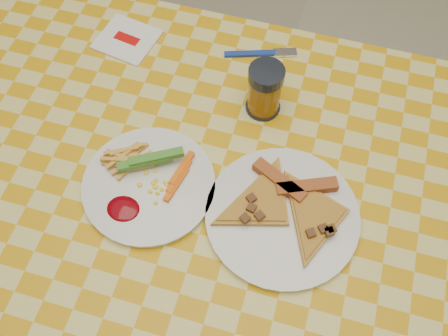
# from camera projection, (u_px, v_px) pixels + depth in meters

# --- Properties ---
(ground) EXTENTS (8.00, 8.00, 0.00)m
(ground) POSITION_uv_depth(u_px,v_px,m) (217.00, 304.00, 1.54)
(ground) COLOR beige
(ground) RESTS_ON ground
(table) EXTENTS (1.28, 0.88, 0.76)m
(table) POSITION_uv_depth(u_px,v_px,m) (212.00, 215.00, 0.95)
(table) COLOR white
(table) RESTS_ON ground
(plate_left) EXTENTS (0.28, 0.28, 0.01)m
(plate_left) POSITION_uv_depth(u_px,v_px,m) (149.00, 185.00, 0.89)
(plate_left) COLOR silver
(plate_left) RESTS_ON table
(plate_right) EXTENTS (0.31, 0.31, 0.01)m
(plate_right) POSITION_uv_depth(u_px,v_px,m) (282.00, 216.00, 0.86)
(plate_right) COLOR silver
(plate_right) RESTS_ON table
(fries_veggies) EXTENTS (0.18, 0.16, 0.04)m
(fries_veggies) POSITION_uv_depth(u_px,v_px,m) (146.00, 173.00, 0.88)
(fries_veggies) COLOR gold
(fries_veggies) RESTS_ON plate_left
(pizza_slices) EXTENTS (0.30, 0.24, 0.02)m
(pizza_slices) POSITION_uv_depth(u_px,v_px,m) (287.00, 206.00, 0.85)
(pizza_slices) COLOR #BE8A3A
(pizza_slices) RESTS_ON plate_right
(drink_glass) EXTENTS (0.07, 0.07, 0.11)m
(drink_glass) POSITION_uv_depth(u_px,v_px,m) (265.00, 90.00, 0.93)
(drink_glass) COLOR black
(drink_glass) RESTS_ON table
(napkin) EXTENTS (0.13, 0.13, 0.01)m
(napkin) POSITION_uv_depth(u_px,v_px,m) (127.00, 39.00, 1.06)
(napkin) COLOR white
(napkin) RESTS_ON table
(fork) EXTENTS (0.15, 0.06, 0.01)m
(fork) POSITION_uv_depth(u_px,v_px,m) (262.00, 53.00, 1.04)
(fork) COLOR #163299
(fork) RESTS_ON table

